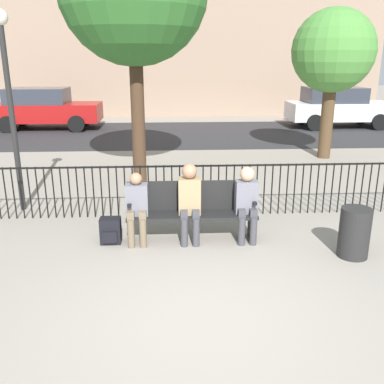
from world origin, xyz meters
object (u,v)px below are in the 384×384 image
(seated_person_0, at_px, (137,205))
(backpack, at_px, (111,231))
(tree_1, at_px, (333,52))
(lamp_post, at_px, (8,82))
(seated_person_2, at_px, (247,200))
(seated_person_1, at_px, (190,199))
(parked_car_1, at_px, (44,108))
(trash_bin, at_px, (354,233))
(park_bench, at_px, (192,209))
(parked_car_0, at_px, (338,107))

(seated_person_0, relative_size, backpack, 2.75)
(tree_1, bearing_deg, lamp_post, -151.01)
(seated_person_2, bearing_deg, backpack, 179.69)
(tree_1, distance_m, lamp_post, 8.32)
(lamp_post, bearing_deg, seated_person_1, -28.35)
(seated_person_2, relative_size, parked_car_1, 0.28)
(tree_1, xyz_separation_m, parked_car_1, (-9.41, 5.67, -2.06))
(seated_person_1, distance_m, lamp_post, 3.89)
(backpack, bearing_deg, trash_bin, -10.39)
(seated_person_0, xyz_separation_m, seated_person_2, (1.69, 0.00, 0.05))
(seated_person_0, bearing_deg, seated_person_2, 0.15)
(park_bench, height_order, seated_person_0, seated_person_0)
(park_bench, height_order, backpack, park_bench)
(backpack, bearing_deg, lamp_post, 138.38)
(park_bench, relative_size, lamp_post, 0.57)
(tree_1, xyz_separation_m, trash_bin, (-1.82, -6.35, -2.53))
(seated_person_1, bearing_deg, lamp_post, 151.65)
(seated_person_1, bearing_deg, seated_person_2, -0.21)
(seated_person_0, xyz_separation_m, tree_1, (4.97, 5.71, 2.27))
(park_bench, xyz_separation_m, tree_1, (4.12, 5.57, 2.40))
(seated_person_0, height_order, lamp_post, lamp_post)
(parked_car_1, bearing_deg, trash_bin, -57.72)
(seated_person_1, distance_m, parked_car_1, 12.52)
(tree_1, bearing_deg, trash_bin, -106.02)
(tree_1, bearing_deg, backpack, -133.45)
(seated_person_1, relative_size, backpack, 3.06)
(tree_1, height_order, lamp_post, tree_1)
(seated_person_0, distance_m, trash_bin, 3.22)
(tree_1, relative_size, trash_bin, 5.53)
(park_bench, distance_m, seated_person_0, 0.87)
(seated_person_2, bearing_deg, seated_person_1, 179.79)
(parked_car_0, bearing_deg, parked_car_1, 179.21)
(trash_bin, bearing_deg, parked_car_1, 122.28)
(seated_person_1, distance_m, seated_person_2, 0.88)
(seated_person_1, height_order, backpack, seated_person_1)
(tree_1, relative_size, lamp_post, 1.14)
(tree_1, height_order, trash_bin, tree_1)
(lamp_post, bearing_deg, seated_person_0, -36.22)
(seated_person_2, xyz_separation_m, lamp_post, (-3.98, 1.68, 1.69))
(park_bench, relative_size, seated_person_0, 1.80)
(tree_1, height_order, parked_car_1, tree_1)
(park_bench, height_order, parked_car_1, parked_car_1)
(seated_person_1, relative_size, parked_car_1, 0.30)
(seated_person_1, height_order, parked_car_1, parked_car_1)
(seated_person_1, xyz_separation_m, trash_bin, (2.34, -0.65, -0.34))
(parked_car_0, bearing_deg, seated_person_0, -123.62)
(park_bench, relative_size, parked_car_0, 0.48)
(parked_car_0, bearing_deg, seated_person_1, -120.68)
(seated_person_0, height_order, parked_car_1, parked_car_1)
(seated_person_1, xyz_separation_m, seated_person_2, (0.88, -0.00, -0.03))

